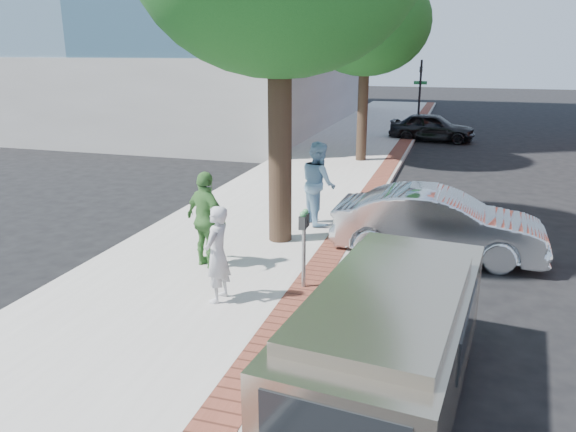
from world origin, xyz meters
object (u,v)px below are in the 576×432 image
at_px(sedan_silver, 438,224).
at_px(van, 392,335).
at_px(person_officer, 318,183).
at_px(person_green, 206,220).
at_px(bg_car, 432,127).
at_px(parking_meter, 304,233).
at_px(person_gray, 217,254).

distance_m(sedan_silver, van, 5.61).
relative_size(sedan_silver, van, 0.94).
xyz_separation_m(person_officer, person_green, (-1.41, -3.49, -0.06)).
bearing_deg(bg_car, parking_meter, -179.37).
relative_size(person_gray, van, 0.36).
height_order(sedan_silver, bg_car, sedan_silver).
xyz_separation_m(parking_meter, person_officer, (-0.72, 3.95, -0.02)).
height_order(parking_meter, bg_car, parking_meter).
xyz_separation_m(bg_car, van, (0.72, -21.92, 0.24)).
bearing_deg(parking_meter, person_green, 167.82).
distance_m(parking_meter, bg_car, 19.17).
bearing_deg(person_green, sedan_silver, -124.30).
bearing_deg(person_green, parking_meter, -164.71).
height_order(person_officer, van, person_officer).
xyz_separation_m(person_gray, person_officer, (0.55, 4.92, 0.18)).
bearing_deg(parking_meter, person_gray, -142.78).
bearing_deg(sedan_silver, bg_car, 5.10).
relative_size(parking_meter, person_officer, 0.72).
height_order(parking_meter, sedan_silver, parking_meter).
distance_m(parking_meter, person_green, 2.18).
distance_m(person_gray, sedan_silver, 5.16).
height_order(bg_car, van, van).
xyz_separation_m(sedan_silver, van, (-0.31, -5.60, 0.19)).
bearing_deg(van, person_green, 147.33).
distance_m(person_green, sedan_silver, 4.97).
bearing_deg(bg_car, person_green, 174.10).
distance_m(person_green, van, 5.20).
bearing_deg(sedan_silver, van, 178.27).
xyz_separation_m(sedan_silver, bg_car, (-1.03, 16.32, -0.05)).
distance_m(person_officer, van, 7.25).
distance_m(person_officer, person_green, 3.77).
distance_m(person_gray, person_green, 1.67).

